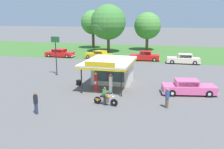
# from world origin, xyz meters

# --- Properties ---
(ground_plane) EXTENTS (300.00, 300.00, 0.00)m
(ground_plane) POSITION_xyz_m (0.00, 0.00, 0.00)
(ground_plane) COLOR #5B5959
(grass_verge_strip) EXTENTS (120.00, 24.00, 0.01)m
(grass_verge_strip) POSITION_xyz_m (0.00, 30.00, 0.00)
(grass_verge_strip) COLOR #3D6B2D
(grass_verge_strip) RESTS_ON ground
(service_station_kiosk) EXTENTS (4.83, 6.95, 3.26)m
(service_station_kiosk) POSITION_xyz_m (-0.66, 4.21, 1.64)
(service_station_kiosk) COLOR silver
(service_station_kiosk) RESTS_ON ground
(gas_pump_nearside) EXTENTS (0.44, 0.44, 2.01)m
(gas_pump_nearside) POSITION_xyz_m (-1.41, 0.69, 0.92)
(gas_pump_nearside) COLOR slate
(gas_pump_nearside) RESTS_ON ground
(gas_pump_offside) EXTENTS (0.44, 0.44, 1.95)m
(gas_pump_offside) POSITION_xyz_m (0.08, 0.69, 0.89)
(gas_pump_offside) COLOR slate
(gas_pump_offside) RESTS_ON ground
(motorcycle_with_rider) EXTENTS (2.16, 0.70, 1.58)m
(motorcycle_with_rider) POSITION_xyz_m (0.46, -2.53, 0.65)
(motorcycle_with_rider) COLOR black
(motorcycle_with_rider) RESTS_ON ground
(featured_classic_sedan) EXTENTS (5.37, 2.65, 1.44)m
(featured_classic_sedan) POSITION_xyz_m (7.39, 2.26, 0.66)
(featured_classic_sedan) COLOR #E55993
(featured_classic_sedan) RESTS_ON ground
(parked_car_back_row_far_left) EXTENTS (5.40, 3.02, 1.47)m
(parked_car_back_row_far_left) POSITION_xyz_m (-6.84, 19.08, 0.67)
(parked_car_back_row_far_left) COLOR gold
(parked_car_back_row_far_left) RESTS_ON ground
(parked_car_back_row_far_right) EXTENTS (5.58, 2.10, 1.45)m
(parked_car_back_row_far_right) POSITION_xyz_m (-14.53, 19.42, 0.67)
(parked_car_back_row_far_right) COLOR red
(parked_car_back_row_far_right) RESTS_ON ground
(parked_car_back_row_centre_left) EXTENTS (5.28, 2.31, 1.61)m
(parked_car_back_row_centre_left) POSITION_xyz_m (1.15, 19.58, 0.72)
(parked_car_back_row_centre_left) COLOR red
(parked_car_back_row_centre_left) RESTS_ON ground
(parked_car_back_row_right) EXTENTS (5.31, 2.13, 1.55)m
(parked_car_back_row_right) POSITION_xyz_m (7.47, 18.32, 0.71)
(parked_car_back_row_right) COLOR beige
(parked_car_back_row_right) RESTS_ON ground
(bystander_leaning_by_kiosk) EXTENTS (0.34, 0.34, 1.69)m
(bystander_leaning_by_kiosk) POSITION_xyz_m (5.52, -1.91, 0.89)
(bystander_leaning_by_kiosk) COLOR brown
(bystander_leaning_by_kiosk) RESTS_ON ground
(bystander_strolling_foreground) EXTENTS (0.34, 0.34, 1.73)m
(bystander_strolling_foreground) POSITION_xyz_m (-4.14, -5.68, 0.92)
(bystander_strolling_foreground) COLOR #2D3351
(bystander_strolling_foreground) RESTS_ON ground
(tree_oak_distant_spare) EXTENTS (7.15, 7.15, 9.77)m
(tree_oak_distant_spare) POSITION_xyz_m (-7.51, 27.16, 5.98)
(tree_oak_distant_spare) COLOR brown
(tree_oak_distant_spare) RESTS_ON ground
(tree_oak_far_left) EXTENTS (5.55, 5.55, 8.77)m
(tree_oak_far_left) POSITION_xyz_m (-12.51, 32.83, 5.96)
(tree_oak_far_left) COLOR brown
(tree_oak_far_left) RESTS_ON ground
(tree_oak_far_right) EXTENTS (5.80, 5.80, 8.26)m
(tree_oak_far_right) POSITION_xyz_m (0.24, 32.58, 5.24)
(tree_oak_far_right) COLOR brown
(tree_oak_far_right) RESTS_ON ground
(roadside_pole_sign) EXTENTS (1.10, 0.12, 4.90)m
(roadside_pole_sign) POSITION_xyz_m (-8.40, 6.12, 3.33)
(roadside_pole_sign) COLOR black
(roadside_pole_sign) RESTS_ON ground
(spare_tire_stack) EXTENTS (0.60, 0.60, 0.54)m
(spare_tire_stack) POSITION_xyz_m (-4.00, 2.63, 0.27)
(spare_tire_stack) COLOR black
(spare_tire_stack) RESTS_ON ground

